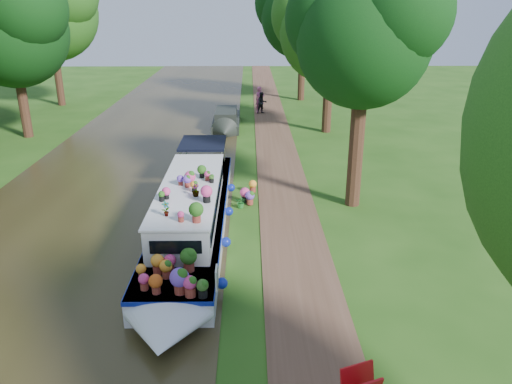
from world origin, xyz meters
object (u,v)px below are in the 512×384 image
object	(u,v)px
plant_boat	(191,214)
pedestrian_dark	(262,103)
pedestrian_pink	(260,100)
second_boat	(226,120)

from	to	relation	value
plant_boat	pedestrian_dark	world-z (taller)	plant_boat
plant_boat	pedestrian_pink	bearing A→B (deg)	82.43
pedestrian_pink	pedestrian_dark	world-z (taller)	pedestrian_pink
pedestrian_pink	pedestrian_dark	xyz separation A→B (m)	(0.15, -0.36, -0.17)
second_boat	pedestrian_dark	distance (m)	4.86
plant_boat	pedestrian_dark	distance (m)	20.54
second_boat	pedestrian_pink	world-z (taller)	pedestrian_pink
pedestrian_pink	second_boat	bearing A→B (deg)	-137.84
pedestrian_dark	second_boat	bearing A→B (deg)	-142.20
second_boat	pedestrian_dark	world-z (taller)	pedestrian_dark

